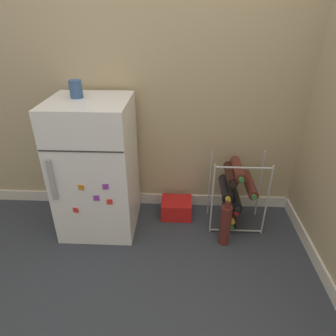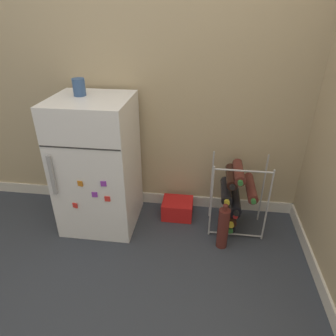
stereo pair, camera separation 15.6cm
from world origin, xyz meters
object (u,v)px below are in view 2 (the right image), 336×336
(mini_fridge, at_px, (98,165))
(wine_rack, at_px, (234,197))
(soda_box, at_px, (178,208))
(loose_bottle_floor, at_px, (223,228))
(fridge_top_cup, at_px, (79,87))

(mini_fridge, relative_size, wine_rack, 1.70)
(soda_box, distance_m, loose_bottle_floor, 0.45)
(fridge_top_cup, bearing_deg, mini_fridge, -30.09)
(mini_fridge, height_order, soda_box, mini_fridge)
(wine_rack, distance_m, loose_bottle_floor, 0.25)
(mini_fridge, height_order, wine_rack, mini_fridge)
(wine_rack, relative_size, loose_bottle_floor, 1.65)
(fridge_top_cup, height_order, loose_bottle_floor, fridge_top_cup)
(fridge_top_cup, xyz_separation_m, loose_bottle_floor, (0.97, -0.22, -0.85))
(mini_fridge, height_order, loose_bottle_floor, mini_fridge)
(mini_fridge, xyz_separation_m, wine_rack, (0.97, 0.04, -0.20))
(wine_rack, bearing_deg, fridge_top_cup, 179.48)
(mini_fridge, distance_m, loose_bottle_floor, 0.96)
(soda_box, height_order, fridge_top_cup, fridge_top_cup)
(wine_rack, distance_m, soda_box, 0.46)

